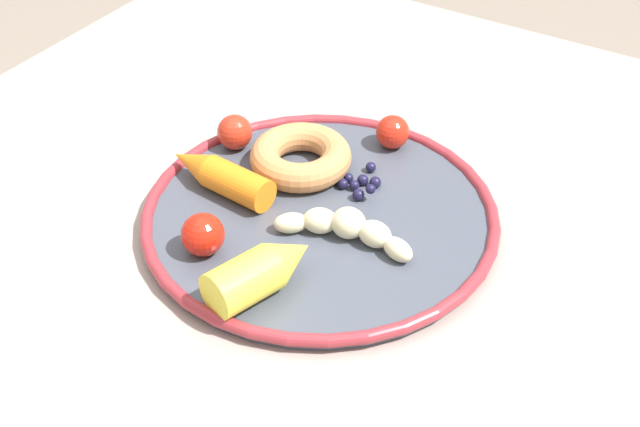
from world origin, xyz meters
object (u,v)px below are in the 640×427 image
(carrot_yellow, at_px, (262,271))
(tomato_mid, at_px, (393,132))
(carrot_orange, at_px, (219,175))
(dining_table, at_px, (313,276))
(blueberry_pile, at_px, (358,180))
(plate, at_px, (320,216))
(donut, at_px, (301,157))
(tomato_near, at_px, (235,132))
(tomato_far, at_px, (203,235))
(banana, at_px, (347,228))

(carrot_yellow, xyz_separation_m, tomato_mid, (-0.25, -0.01, -0.00))
(carrot_orange, distance_m, tomato_mid, 0.19)
(dining_table, xyz_separation_m, blueberry_pile, (-0.03, 0.03, 0.12))
(plate, distance_m, tomato_mid, 0.14)
(carrot_orange, bearing_deg, carrot_yellow, 50.77)
(dining_table, xyz_separation_m, donut, (-0.03, -0.03, 0.13))
(dining_table, xyz_separation_m, tomato_near, (-0.03, -0.11, 0.13))
(carrot_orange, bearing_deg, donut, 144.30)
(plate, relative_size, carrot_orange, 2.82)
(dining_table, bearing_deg, plate, 43.90)
(carrot_orange, bearing_deg, tomato_far, 28.02)
(tomato_mid, bearing_deg, blueberry_pile, 2.70)
(carrot_yellow, distance_m, donut, 0.18)
(tomato_near, bearing_deg, banana, 68.68)
(blueberry_pile, bearing_deg, tomato_far, -23.76)
(plate, relative_size, tomato_near, 9.22)
(banana, bearing_deg, donut, -126.74)
(blueberry_pile, distance_m, tomato_far, 0.17)
(blueberry_pile, distance_m, tomato_near, 0.14)
(blueberry_pile, xyz_separation_m, tomato_far, (0.16, -0.07, 0.01))
(donut, bearing_deg, carrot_orange, -35.70)
(carrot_orange, relative_size, donut, 1.18)
(tomato_mid, relative_size, tomato_far, 0.89)
(banana, distance_m, tomato_mid, 0.16)
(carrot_orange, relative_size, tomato_near, 3.27)
(donut, bearing_deg, tomato_mid, 144.80)
(carrot_orange, relative_size, tomato_mid, 3.43)
(carrot_yellow, xyz_separation_m, donut, (-0.17, -0.07, -0.01))
(carrot_orange, xyz_separation_m, tomato_near, (-0.07, -0.03, 0.00))
(plate, relative_size, banana, 2.47)
(carrot_yellow, bearing_deg, blueberry_pile, -178.70)
(plate, distance_m, carrot_yellow, 0.12)
(carrot_yellow, distance_m, blueberry_pile, 0.17)
(dining_table, relative_size, tomato_mid, 25.99)
(carrot_orange, bearing_deg, tomato_near, -156.48)
(carrot_orange, bearing_deg, tomato_mid, 144.57)
(carrot_yellow, bearing_deg, donut, -157.90)
(donut, relative_size, tomato_mid, 2.91)
(carrot_orange, relative_size, carrot_yellow, 1.11)
(tomato_mid, bearing_deg, banana, 12.65)
(tomato_near, bearing_deg, plate, 69.87)
(banana, xyz_separation_m, donut, (-0.07, -0.09, 0.00))
(dining_table, relative_size, plate, 2.69)
(carrot_yellow, height_order, tomato_near, carrot_yellow)
(dining_table, bearing_deg, banana, 55.81)
(blueberry_pile, bearing_deg, tomato_near, -86.98)
(banana, xyz_separation_m, tomato_mid, (-0.16, -0.03, 0.01))
(banana, xyz_separation_m, carrot_yellow, (0.10, -0.03, 0.01))
(dining_table, bearing_deg, tomato_far, -16.62)
(dining_table, height_order, plate, plate)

